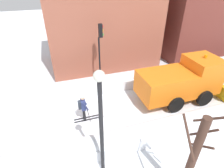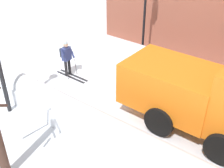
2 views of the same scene
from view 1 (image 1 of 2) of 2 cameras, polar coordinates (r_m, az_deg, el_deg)
ground_plane at (r=14.98m, az=26.60°, el=-2.61°), size 80.00×80.00×0.00m
snowbank_left at (r=16.35m, az=21.17°, el=4.03°), size 1.10×36.00×1.26m
building_brick_near at (r=17.15m, az=-3.59°, el=20.12°), size 6.34×9.44×8.33m
building_brick_mid at (r=21.84m, az=24.49°, el=20.34°), size 6.95×7.96×8.51m
plow_truck at (r=12.98m, az=21.24°, el=1.12°), size 3.20×5.98×3.12m
skier at (r=10.71m, az=-9.01°, el=-6.95°), size 0.62×1.80×1.81m
traffic_light_pole at (r=13.08m, az=-3.67°, el=12.27°), size 0.28×0.42×4.69m
street_lamp at (r=6.68m, az=-3.53°, el=-9.82°), size 0.40×0.40×5.04m
bare_tree_near at (r=7.32m, az=23.86°, el=-20.86°), size 1.20×1.09×4.17m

